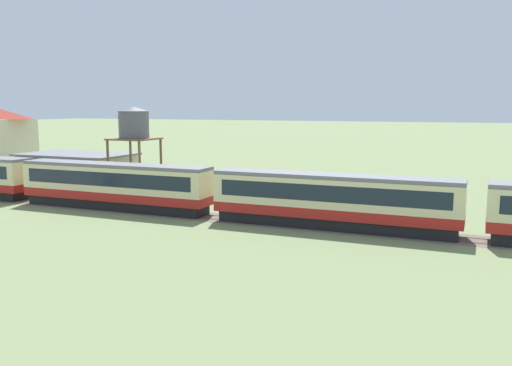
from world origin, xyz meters
The scene contains 4 objects.
passenger_train centered at (-14.74, 1.46, 2.36)m, with size 102.87×2.86×4.26m.
railway_track centered at (-11.54, 1.46, 0.01)m, with size 166.99×3.60×0.04m.
station_building centered at (-49.64, 12.37, 1.95)m, with size 13.42×9.16×3.85m.
water_tower centered at (-40.02, 10.70, 7.40)m, with size 4.62×4.62×9.46m.
Camera 1 is at (-4.34, -39.20, 9.50)m, focal length 38.00 mm.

